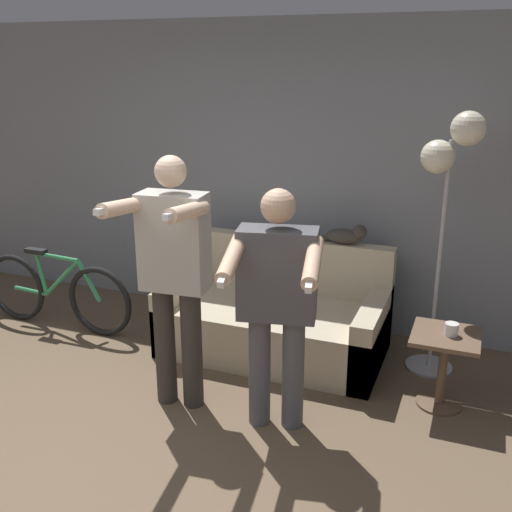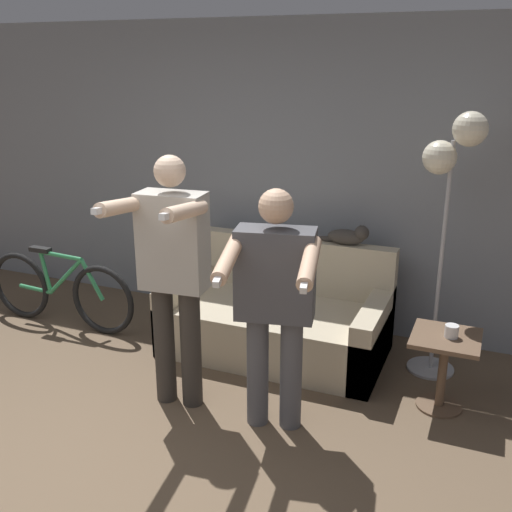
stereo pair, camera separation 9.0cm
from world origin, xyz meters
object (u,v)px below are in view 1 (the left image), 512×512
Objects in this scene: couch at (276,319)px; cup at (451,329)px; person_right at (277,296)px; cat at (347,235)px; person_left at (174,268)px; floor_lamp at (450,170)px; bicycle at (56,292)px; side_table at (444,355)px.

cup is at bearing -15.46° from couch.
person_right is 3.70× the size of cat.
couch reaches higher than cup.
floor_lamp reaches higher than person_left.
couch is 19.42× the size of cup.
cup is 0.06× the size of bicycle.
side_table is (0.97, 0.64, -0.52)m from person_right.
person_right reaches higher than bicycle.
cup is at bearing -74.49° from floor_lamp.
couch is at bearing 97.53° from person_right.
floor_lamp is at bearing 41.19° from person_right.
couch is at bearing -173.51° from floor_lamp.
cat is at bearing 140.83° from cup.
floor_lamp is (0.74, -0.21, 0.61)m from cat.
floor_lamp is at bearing 102.48° from side_table.
couch is 1.96m from bicycle.
cat is 4.72× the size of cup.
floor_lamp is at bearing 7.83° from bicycle.
person_left is 1.59m from cat.
person_left is at bearing -159.64° from cup.
person_right is at bearing -70.52° from couch.
side_table is at bearing 15.43° from person_left.
cat is (0.47, 0.35, 0.66)m from couch.
cup is (0.14, -0.51, -0.96)m from floor_lamp.
bicycle is (-3.15, -0.43, -1.21)m from floor_lamp.
person_right is 1.28m from side_table.
person_right is 1.57m from floor_lamp.
cat reaches higher than cup.
floor_lamp reaches higher than bicycle.
side_table is (1.68, 0.64, -0.61)m from person_left.
cat reaches higher than couch.
bicycle reaches higher than cup.
person_left is 1.90m from side_table.
bicycle is at bearing -172.17° from floor_lamp.
bicycle is (-1.94, -0.30, 0.06)m from couch.
couch is at bearing 164.54° from cup.
cat is 1.20m from cup.
floor_lamp is at bearing 30.90° from person_left.
cat is (0.82, 1.36, -0.06)m from person_left.
cup reaches higher than side_table.
side_table is 0.20m from cup.
cup is at bearing -1.41° from bicycle.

